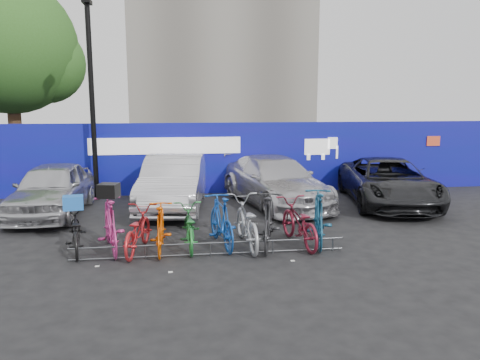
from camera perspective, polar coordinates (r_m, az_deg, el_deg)
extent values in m
plane|color=black|center=(10.27, -3.88, -8.18)|extent=(100.00, 100.00, 0.00)
cube|color=#0A188D|center=(15.89, -5.41, 2.64)|extent=(22.00, 0.15, 2.40)
cube|color=white|center=(15.73, -9.07, 4.14)|extent=(5.00, 0.02, 0.55)
cube|color=white|center=(16.46, 9.39, 4.02)|extent=(1.20, 0.02, 0.90)
cube|color=#EC4D29|center=(18.18, 22.51, 4.42)|extent=(0.50, 0.02, 0.35)
cylinder|color=#382314|center=(20.79, -25.70, 5.61)|extent=(0.50, 0.50, 4.00)
sphere|color=#2B571B|center=(20.85, -26.36, 14.40)|extent=(5.20, 5.20, 5.20)
sphere|color=#2B571B|center=(20.76, -22.75, 13.01)|extent=(3.20, 3.20, 3.20)
cylinder|color=black|center=(15.37, -17.57, 8.72)|extent=(0.16, 0.16, 6.00)
cube|color=black|center=(15.64, -18.17, 19.95)|extent=(0.25, 0.50, 0.12)
cylinder|color=#595B60|center=(9.62, -3.65, -7.69)|extent=(5.60, 0.03, 0.03)
cylinder|color=#595B60|center=(9.69, -3.63, -8.98)|extent=(5.60, 0.03, 0.03)
cylinder|color=#595B60|center=(9.84, -19.10, -8.67)|extent=(0.03, 0.03, 0.28)
cylinder|color=#595B60|center=(9.66, -11.44, -8.65)|extent=(0.03, 0.03, 0.28)
cylinder|color=#595B60|center=(9.66, -3.64, -8.48)|extent=(0.03, 0.03, 0.28)
cylinder|color=#595B60|center=(9.83, 4.02, -8.15)|extent=(0.03, 0.03, 0.28)
cylinder|color=#595B60|center=(10.17, 11.28, -7.71)|extent=(0.03, 0.03, 0.28)
imported|color=#B4B4B9|center=(13.92, -21.92, -1.02)|extent=(1.84, 4.31, 1.45)
imported|color=silver|center=(13.82, -8.08, -0.27)|extent=(2.16, 4.86, 1.55)
imported|color=#B6B5BB|center=(14.23, 4.30, -0.12)|extent=(3.14, 5.32, 1.45)
imported|color=black|center=(14.91, 17.59, -0.21)|extent=(3.12, 5.32, 1.39)
imported|color=black|center=(10.38, -19.48, -5.88)|extent=(0.97, 1.85, 0.92)
imported|color=#C53280|center=(10.20, -15.54, -5.24)|extent=(0.99, 2.01, 1.16)
imported|color=red|center=(10.06, -12.42, -5.99)|extent=(0.95, 1.87, 0.94)
imported|color=#E45305|center=(9.97, -9.66, -5.76)|extent=(0.52, 1.73, 1.03)
imported|color=#20732D|center=(10.14, -6.26, -5.74)|extent=(0.66, 1.77, 0.92)
imported|color=#1243A0|center=(10.16, -2.30, -5.00)|extent=(0.83, 1.97, 1.14)
imported|color=#A2A6AB|center=(10.17, 0.76, -5.16)|extent=(0.84, 2.10, 1.08)
imported|color=#262729|center=(10.13, 3.49, -4.98)|extent=(1.02, 2.03, 1.17)
imported|color=maroon|center=(10.35, 7.16, -5.18)|extent=(0.92, 2.00, 1.01)
imported|color=navy|center=(10.47, 9.55, -4.51)|extent=(1.02, 2.09, 1.21)
cube|color=blue|center=(10.24, -19.67, -2.62)|extent=(0.45, 0.37, 0.28)
cube|color=black|center=(10.05, -15.72, -1.24)|extent=(0.46, 0.43, 0.29)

